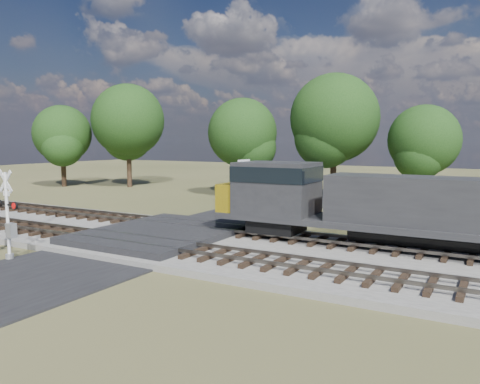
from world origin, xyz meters
The scene contains 10 objects.
ground centered at (0.00, 0.00, 0.00)m, with size 160.00×160.00×0.00m, color #424625.
ballast_bed centered at (10.00, 0.50, 0.15)m, with size 140.00×10.00×0.30m, color gray.
road centered at (0.00, 0.00, 0.04)m, with size 7.00×60.00×0.08m, color black.
crossing_panel centered at (0.00, 0.50, 0.32)m, with size 7.00×9.00×0.62m, color #262628.
track_near centered at (3.12, -2.00, 0.41)m, with size 140.00×2.60×0.33m.
track_far centered at (3.12, 3.00, 0.41)m, with size 140.00×2.60×0.33m.
crossing_signal_near centered at (-3.29, -6.28, 1.72)m, with size 1.67×0.37×4.15m.
crossing_signal_far centered at (3.53, 6.62, 1.74)m, with size 1.69×0.39×4.19m.
equipment_shed centered at (10.08, 10.25, 1.37)m, with size 4.94×4.94×2.71m.
treeline centered at (5.03, 20.92, 6.74)m, with size 77.59×10.95×11.89m.
Camera 1 is at (15.98, -19.23, 5.43)m, focal length 35.00 mm.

